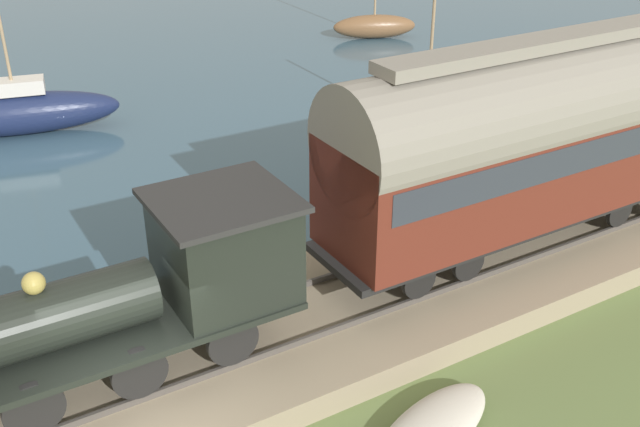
{
  "coord_description": "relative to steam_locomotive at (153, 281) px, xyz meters",
  "views": [
    {
      "loc": [
        -9.41,
        2.31,
        8.94
      ],
      "look_at": [
        3.29,
        -5.25,
        1.26
      ],
      "focal_mm": 42.0,
      "sensor_mm": 36.0,
      "label": 1
    }
  ],
  "objects": [
    {
      "name": "rail_embankment",
      "position": [
        0.0,
        0.69,
        -1.93
      ],
      "size": [
        4.43,
        56.0,
        0.64
      ],
      "color": "gray",
      "rests_on": "ground"
    },
    {
      "name": "steam_locomotive",
      "position": [
        0.0,
        0.0,
        0.0
      ],
      "size": [
        2.22,
        6.58,
        3.14
      ],
      "color": "black",
      "rests_on": "rail_embankment"
    },
    {
      "name": "passenger_coach",
      "position": [
        0.0,
        -8.53,
        0.92
      ],
      "size": [
        2.48,
        10.09,
        4.56
      ],
      "color": "black",
      "rests_on": "rail_embankment"
    },
    {
      "name": "sailboat_navy",
      "position": [
        14.13,
        -0.32,
        -1.44
      ],
      "size": [
        2.77,
        6.54,
        5.69
      ],
      "rotation": [
        0.0,
        0.0,
        -0.23
      ],
      "color": "#192347",
      "rests_on": "harbor_water"
    },
    {
      "name": "sailboat_white",
      "position": [
        7.51,
        -11.74,
        -1.71
      ],
      "size": [
        1.64,
        5.45,
        5.02
      ],
      "rotation": [
        0.0,
        0.0,
        0.07
      ],
      "color": "white",
      "rests_on": "harbor_water"
    },
    {
      "name": "sailboat_brown",
      "position": [
        18.46,
        -17.21,
        -1.59
      ],
      "size": [
        2.53,
        4.01,
        7.55
      ],
      "rotation": [
        0.0,
        0.0,
        -0.41
      ],
      "color": "brown",
      "rests_on": "harbor_water"
    }
  ]
}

